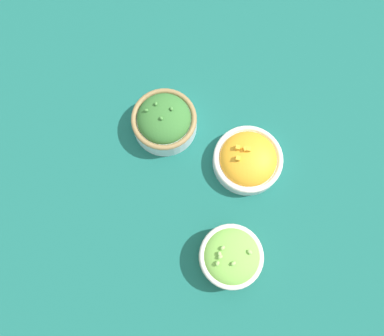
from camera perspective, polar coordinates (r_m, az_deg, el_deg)
ground_plane at (r=0.85m, az=-0.00°, el=-0.51°), size 3.00×3.00×0.00m
bowl_broccoli at (r=0.85m, az=-4.25°, el=7.21°), size 0.15×0.15×0.09m
bowl_lettuce at (r=0.79m, az=5.93°, el=-13.25°), size 0.13×0.13×0.08m
bowl_squash at (r=0.84m, az=8.51°, el=1.31°), size 0.15×0.15×0.07m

